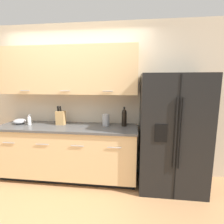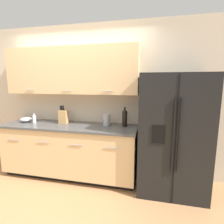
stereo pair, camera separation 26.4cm
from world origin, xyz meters
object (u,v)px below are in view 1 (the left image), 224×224
(knife_block, at_px, (61,118))
(steel_canister, at_px, (106,120))
(wine_bottle, at_px, (124,117))
(mixing_bowl, at_px, (20,121))
(refrigerator, at_px, (172,133))
(soap_dispenser, at_px, (29,121))

(knife_block, relative_size, steel_canister, 1.51)
(wine_bottle, distance_m, mixing_bowl, 1.81)
(knife_block, bearing_deg, refrigerator, -4.14)
(mixing_bowl, bearing_deg, refrigerator, -2.09)
(refrigerator, relative_size, wine_bottle, 5.48)
(wine_bottle, xyz_separation_m, mixing_bowl, (-1.81, -0.06, -0.10))
(wine_bottle, height_order, soap_dispenser, wine_bottle)
(wine_bottle, bearing_deg, knife_block, -178.88)
(knife_block, height_order, mixing_bowl, knife_block)
(wine_bottle, xyz_separation_m, soap_dispenser, (-1.60, -0.10, -0.08))
(steel_canister, bearing_deg, mixing_bowl, -177.54)
(knife_block, height_order, soap_dispenser, knife_block)
(mixing_bowl, bearing_deg, knife_block, 2.99)
(knife_block, xyz_separation_m, steel_canister, (0.77, 0.03, -0.02))
(steel_canister, relative_size, mixing_bowl, 1.01)
(refrigerator, xyz_separation_m, wine_bottle, (-0.73, 0.15, 0.18))
(refrigerator, bearing_deg, soap_dispenser, 178.62)
(knife_block, relative_size, wine_bottle, 1.00)
(refrigerator, bearing_deg, mixing_bowl, 177.91)
(wine_bottle, bearing_deg, soap_dispenser, -176.59)
(mixing_bowl, bearing_deg, soap_dispenser, -10.03)
(refrigerator, distance_m, steel_canister, 1.05)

